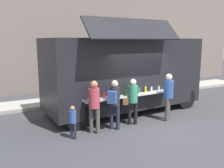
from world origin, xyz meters
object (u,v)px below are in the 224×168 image
Objects in this scene: trash_bin at (160,85)px; child_near_queue at (73,119)px; customer_front_ordering at (132,98)px; food_truck_main at (125,72)px; customer_rear_waiting at (94,102)px; customer_extra_browsing at (168,93)px; customer_mid_with_backpack at (114,100)px.

trash_bin is 7.86m from child_near_queue.
child_near_queue is at bearing 116.24° from customer_front_ordering.
child_near_queue is (-2.91, -1.83, -1.04)m from food_truck_main.
food_truck_main is 7.52× the size of trash_bin.
food_truck_main is 6.36× the size of child_near_queue.
customer_rear_waiting is 0.88m from child_near_queue.
customer_extra_browsing is at bearing -125.59° from trash_bin.
child_near_queue is at bearing -150.69° from food_truck_main.
customer_front_ordering is at bearing -32.93° from customer_mid_with_backpack.
customer_extra_browsing reaches higher than trash_bin.
food_truck_main is at bearing -1.63° from customer_front_ordering.
customer_extra_browsing reaches higher than customer_mid_with_backpack.
food_truck_main is 3.84× the size of customer_rear_waiting.
customer_mid_with_backpack reaches higher than customer_front_ordering.
customer_mid_with_backpack is 0.97× the size of customer_rear_waiting.
trash_bin is 5.12m from customer_extra_browsing.
customer_rear_waiting reaches higher than customer_front_ordering.
customer_extra_browsing is at bearing -68.85° from food_truck_main.
trash_bin is 0.53× the size of customer_front_ordering.
food_truck_main is 3.74× the size of customer_extra_browsing.
trash_bin is at bearing -11.04° from customer_rear_waiting.
food_truck_main is at bearing -12.72° from customer_extra_browsing.
customer_front_ordering reaches higher than trash_bin.
customer_mid_with_backpack is 1.61× the size of child_near_queue.
food_truck_main is 4.59m from trash_bin.
customer_front_ordering is at bearing -26.00° from child_near_queue.
customer_front_ordering is at bearing -40.41° from customer_rear_waiting.
customer_rear_waiting is (-5.90, -4.02, 0.59)m from trash_bin.
food_truck_main reaches higher than customer_rear_waiting.
food_truck_main reaches higher than customer_mid_with_backpack.
trash_bin is 0.52× the size of customer_mid_with_backpack.
customer_extra_browsing is at bearing -45.99° from customer_mid_with_backpack.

